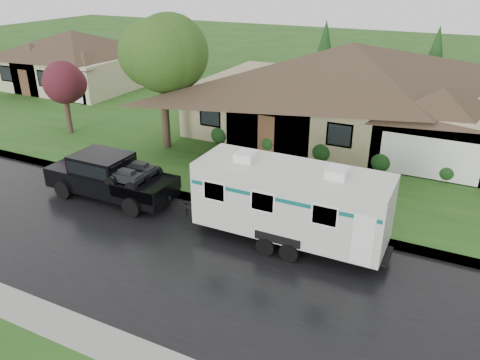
% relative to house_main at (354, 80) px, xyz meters
% --- Properties ---
extents(ground, '(140.00, 140.00, 0.00)m').
position_rel_house_main_xyz_m(ground, '(-2.29, -13.84, -3.59)').
color(ground, '#215019').
rests_on(ground, ground).
extents(road, '(140.00, 8.00, 0.01)m').
position_rel_house_main_xyz_m(road, '(-2.29, -15.84, -3.59)').
color(road, black).
rests_on(road, ground).
extents(curb, '(140.00, 0.50, 0.15)m').
position_rel_house_main_xyz_m(curb, '(-2.29, -11.59, -3.52)').
color(curb, gray).
rests_on(curb, ground).
extents(lawn, '(140.00, 26.00, 0.15)m').
position_rel_house_main_xyz_m(lawn, '(-2.29, 1.16, -3.52)').
color(lawn, '#215019').
rests_on(lawn, ground).
extents(house_main, '(19.44, 10.80, 6.90)m').
position_rel_house_main_xyz_m(house_main, '(0.00, 0.00, 0.00)').
color(house_main, tan).
rests_on(house_main, lawn).
extents(house_far, '(10.80, 8.64, 5.80)m').
position_rel_house_main_xyz_m(house_far, '(-24.07, 2.02, -0.62)').
color(house_far, '#C0B58F').
rests_on(house_far, lawn).
extents(tree_left_green, '(4.31, 4.31, 7.14)m').
position_rel_house_main_xyz_m(tree_left_green, '(-9.02, -6.67, 1.51)').
color(tree_left_green, '#382B1E').
rests_on(tree_left_green, lawn).
extents(tree_red, '(2.65, 2.65, 4.39)m').
position_rel_house_main_xyz_m(tree_red, '(-15.98, -7.25, -0.40)').
color(tree_red, '#382B1E').
rests_on(tree_red, lawn).
extents(shrub_row, '(13.60, 1.00, 1.00)m').
position_rel_house_main_xyz_m(shrub_row, '(-0.29, -4.54, -2.94)').
color(shrub_row, '#143814').
rests_on(shrub_row, lawn).
extents(pickup_truck, '(6.17, 2.35, 2.06)m').
position_rel_house_main_xyz_m(pickup_truck, '(-7.80, -13.07, -2.49)').
color(pickup_truck, black).
rests_on(pickup_truck, ground).
extents(travel_trailer, '(7.61, 2.68, 3.42)m').
position_rel_house_main_xyz_m(travel_trailer, '(1.01, -13.07, -1.78)').
color(travel_trailer, beige).
rests_on(travel_trailer, ground).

